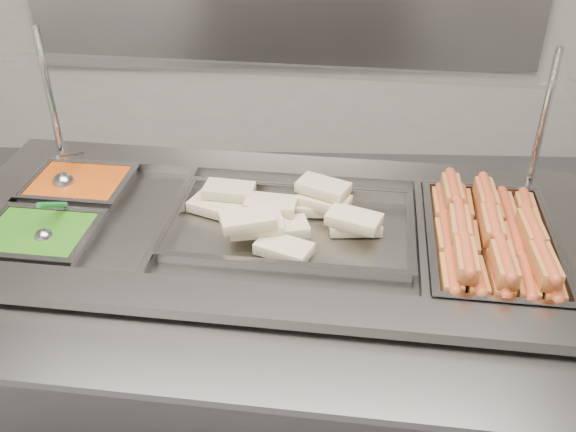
{
  "coord_description": "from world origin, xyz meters",
  "views": [
    {
      "loc": [
        0.14,
        -1.31,
        1.97
      ],
      "look_at": [
        0.09,
        0.27,
        0.94
      ],
      "focal_mm": 40.0,
      "sensor_mm": 36.0,
      "label": 1
    }
  ],
  "objects_px": {
    "serving_spoon": "(46,232)",
    "pan_hotdogs": "(490,250)",
    "steam_counter": "(273,336)",
    "ladle": "(64,181)",
    "sneeze_guard": "(281,74)",
    "pan_wraps": "(291,230)"
  },
  "relations": [
    {
      "from": "pan_hotdogs",
      "to": "ladle",
      "type": "xyz_separation_m",
      "value": [
        -1.32,
        0.26,
        0.05
      ]
    },
    {
      "from": "steam_counter",
      "to": "pan_wraps",
      "type": "relative_size",
      "value": 2.73
    },
    {
      "from": "sneeze_guard",
      "to": "pan_hotdogs",
      "type": "height_order",
      "value": "sneeze_guard"
    },
    {
      "from": "pan_hotdogs",
      "to": "serving_spoon",
      "type": "height_order",
      "value": "serving_spoon"
    },
    {
      "from": "pan_hotdogs",
      "to": "pan_wraps",
      "type": "distance_m",
      "value": 0.58
    },
    {
      "from": "steam_counter",
      "to": "sneeze_guard",
      "type": "distance_m",
      "value": 0.86
    },
    {
      "from": "sneeze_guard",
      "to": "pan_wraps",
      "type": "xyz_separation_m",
      "value": [
        0.04,
        -0.23,
        -0.4
      ]
    },
    {
      "from": "steam_counter",
      "to": "ladle",
      "type": "distance_m",
      "value": 0.86
    },
    {
      "from": "ladle",
      "to": "sneeze_guard",
      "type": "bearing_deg",
      "value": 1.88
    },
    {
      "from": "pan_hotdogs",
      "to": "serving_spoon",
      "type": "distance_m",
      "value": 1.28
    },
    {
      "from": "pan_hotdogs",
      "to": "serving_spoon",
      "type": "relative_size",
      "value": 3.21
    },
    {
      "from": "serving_spoon",
      "to": "pan_hotdogs",
      "type": "bearing_deg",
      "value": 1.45
    },
    {
      "from": "sneeze_guard",
      "to": "serving_spoon",
      "type": "xyz_separation_m",
      "value": [
        -0.66,
        -0.32,
        -0.36
      ]
    },
    {
      "from": "pan_hotdogs",
      "to": "pan_wraps",
      "type": "bearing_deg",
      "value": 174.56
    },
    {
      "from": "ladle",
      "to": "serving_spoon",
      "type": "height_order",
      "value": "serving_spoon"
    },
    {
      "from": "steam_counter",
      "to": "ladle",
      "type": "bearing_deg",
      "value": 163.76
    },
    {
      "from": "sneeze_guard",
      "to": "ladle",
      "type": "distance_m",
      "value": 0.8
    },
    {
      "from": "serving_spoon",
      "to": "steam_counter",
      "type": "bearing_deg",
      "value": 8.25
    },
    {
      "from": "pan_hotdogs",
      "to": "pan_wraps",
      "type": "height_order",
      "value": "same"
    },
    {
      "from": "sneeze_guard",
      "to": "serving_spoon",
      "type": "relative_size",
      "value": 9.25
    },
    {
      "from": "sneeze_guard",
      "to": "pan_hotdogs",
      "type": "relative_size",
      "value": 2.88
    },
    {
      "from": "sneeze_guard",
      "to": "ladle",
      "type": "bearing_deg",
      "value": -178.12
    }
  ]
}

